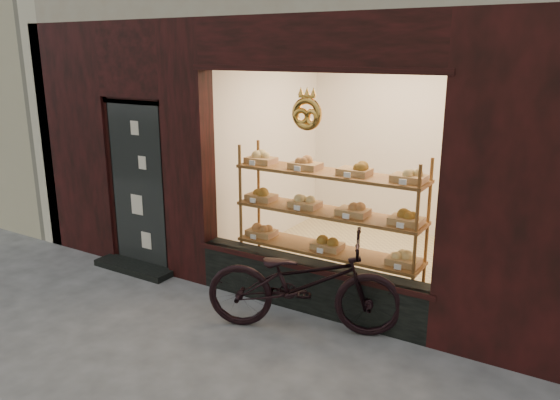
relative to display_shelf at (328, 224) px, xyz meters
The scene contains 3 objects.
ground 2.73m from the display_shelf, 100.01° to the right, with size 90.00×90.00×0.00m, color #494949.
display_shelf is the anchor object (origin of this frame).
bicycle 0.95m from the display_shelf, 78.79° to the right, with size 0.68×1.96×1.03m, color black.
Camera 1 is at (3.06, -2.72, 2.75)m, focal length 35.00 mm.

